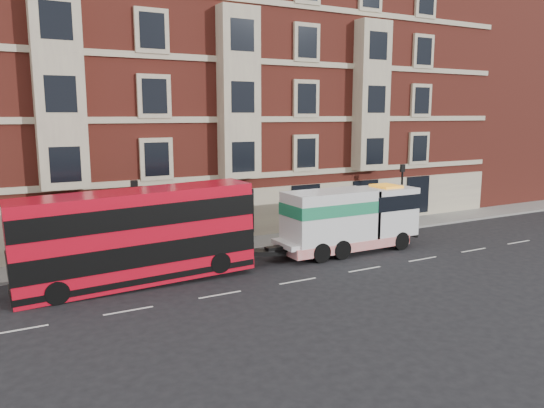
# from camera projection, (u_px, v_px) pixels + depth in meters

# --- Properties ---
(ground) EXTENTS (120.00, 120.00, 0.00)m
(ground) POSITION_uv_depth(u_px,v_px,m) (298.00, 281.00, 25.13)
(ground) COLOR black
(ground) RESTS_ON ground
(sidewalk) EXTENTS (90.00, 3.00, 0.15)m
(sidewalk) POSITION_uv_depth(u_px,v_px,m) (232.00, 246.00, 31.59)
(sidewalk) COLOR slate
(sidewalk) RESTS_ON ground
(victorian_terrace) EXTENTS (45.00, 12.00, 20.40)m
(victorian_terrace) POSITION_uv_depth(u_px,v_px,m) (192.00, 81.00, 36.63)
(victorian_terrace) COLOR maroon
(victorian_terrace) RESTS_ON ground
(filler_east) EXTENTS (18.00, 10.00, 19.00)m
(filler_east) POSITION_uv_depth(u_px,v_px,m) (506.00, 97.00, 50.83)
(filler_east) COLOR maroon
(filler_east) RESTS_ON ground
(lamp_post_west) EXTENTS (0.35, 0.15, 4.35)m
(lamp_post_west) POSITION_uv_depth(u_px,v_px,m) (135.00, 216.00, 27.19)
(lamp_post_west) COLOR black
(lamp_post_west) RESTS_ON sidewalk
(lamp_post_east) EXTENTS (0.35, 0.15, 4.35)m
(lamp_post_east) POSITION_uv_depth(u_px,v_px,m) (402.00, 191.00, 35.73)
(lamp_post_east) COLOR black
(lamp_post_east) RESTS_ON sidewalk
(double_decker_bus) EXTENTS (10.85, 2.49, 4.39)m
(double_decker_bus) POSITION_uv_depth(u_px,v_px,m) (136.00, 235.00, 24.36)
(double_decker_bus) COLOR red
(double_decker_bus) RESTS_ON ground
(tow_truck) EXTENTS (8.68, 2.57, 3.62)m
(tow_truck) POSITION_uv_depth(u_px,v_px,m) (348.00, 219.00, 30.15)
(tow_truck) COLOR silver
(tow_truck) RESTS_ON ground
(pedestrian) EXTENTS (0.70, 0.49, 1.83)m
(pedestrian) POSITION_uv_depth(u_px,v_px,m) (29.00, 251.00, 26.53)
(pedestrian) COLOR #1A1C34
(pedestrian) RESTS_ON sidewalk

